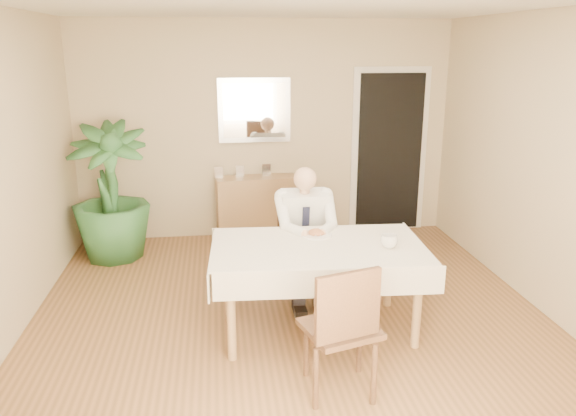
{
  "coord_description": "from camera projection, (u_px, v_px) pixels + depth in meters",
  "views": [
    {
      "loc": [
        -0.59,
        -4.24,
        2.3
      ],
      "look_at": [
        0.0,
        0.35,
        0.95
      ],
      "focal_mm": 35.0,
      "sensor_mm": 36.0,
      "label": 1
    }
  ],
  "objects": [
    {
      "name": "chair_near",
      "position": [
        343.0,
        324.0,
        3.67
      ],
      "size": [
        0.56,
        0.57,
        0.96
      ],
      "rotation": [
        0.0,
        0.0,
        0.29
      ],
      "color": "#452C19",
      "rests_on": "ground"
    },
    {
      "name": "mirror",
      "position": [
        254.0,
        110.0,
        6.66
      ],
      "size": [
        0.86,
        0.04,
        0.76
      ],
      "color": "silver",
      "rests_on": "room"
    },
    {
      "name": "coffee_mug",
      "position": [
        389.0,
        241.0,
        4.44
      ],
      "size": [
        0.14,
        0.14,
        0.1
      ],
      "primitive_type": "imported",
      "rotation": [
        0.0,
        0.0,
        -0.03
      ],
      "color": "white",
      "rests_on": "dining_table"
    },
    {
      "name": "window",
      "position": [
        389.0,
        293.0,
        2.0
      ],
      "size": [
        1.34,
        0.04,
        1.44
      ],
      "color": "white",
      "rests_on": "room"
    },
    {
      "name": "fork",
      "position": [
        313.0,
        235.0,
        4.66
      ],
      "size": [
        0.01,
        0.13,
        0.01
      ],
      "primitive_type": "cylinder",
      "rotation": [
        1.57,
        0.0,
        0.0
      ],
      "color": "silver",
      "rests_on": "dining_table"
    },
    {
      "name": "seated_man",
      "position": [
        306.0,
        229.0,
        5.08
      ],
      "size": [
        0.48,
        0.72,
        1.24
      ],
      "color": "white",
      "rests_on": "ground"
    },
    {
      "name": "plate",
      "position": [
        317.0,
        235.0,
        4.73
      ],
      "size": [
        0.26,
        0.26,
        0.02
      ],
      "primitive_type": "cylinder",
      "color": "white",
      "rests_on": "dining_table"
    },
    {
      "name": "food",
      "position": [
        317.0,
        232.0,
        4.72
      ],
      "size": [
        0.14,
        0.14,
        0.06
      ],
      "primitive_type": "ellipsoid",
      "color": "brown",
      "rests_on": "dining_table"
    },
    {
      "name": "photo_frame_right",
      "position": [
        266.0,
        170.0,
        6.8
      ],
      "size": [
        0.1,
        0.02,
        0.14
      ],
      "primitive_type": "cube",
      "color": "silver",
      "rests_on": "sideboard"
    },
    {
      "name": "room",
      "position": [
        294.0,
        178.0,
        4.39
      ],
      "size": [
        5.0,
        5.02,
        2.6
      ],
      "color": "brown",
      "rests_on": "ground"
    },
    {
      "name": "dining_table",
      "position": [
        318.0,
        255.0,
        4.53
      ],
      "size": [
        1.77,
        1.1,
        0.75
      ],
      "rotation": [
        0.0,
        0.0,
        -0.05
      ],
      "color": "olive",
      "rests_on": "ground"
    },
    {
      "name": "doorway",
      "position": [
        389.0,
        153.0,
        7.01
      ],
      "size": [
        0.96,
        0.07,
        2.1
      ],
      "color": "white",
      "rests_on": "ground"
    },
    {
      "name": "chair_far",
      "position": [
        301.0,
        236.0,
        5.41
      ],
      "size": [
        0.45,
        0.45,
        0.93
      ],
      "rotation": [
        0.0,
        0.0,
        -0.01
      ],
      "color": "#452C19",
      "rests_on": "ground"
    },
    {
      "name": "potted_palm",
      "position": [
        110.0,
        192.0,
        6.11
      ],
      "size": [
        0.9,
        0.9,
        1.52
      ],
      "primitive_type": "imported",
      "rotation": [
        0.0,
        0.0,
        0.06
      ],
      "color": "#245124",
      "rests_on": "ground"
    },
    {
      "name": "photo_frame_left",
      "position": [
        219.0,
        172.0,
        6.67
      ],
      "size": [
        0.1,
        0.02,
        0.14
      ],
      "primitive_type": "cube",
      "color": "silver",
      "rests_on": "sideboard"
    },
    {
      "name": "photo_frame_center",
      "position": [
        240.0,
        171.0,
        6.72
      ],
      "size": [
        0.1,
        0.02,
        0.14
      ],
      "primitive_type": "cube",
      "color": "silver",
      "rests_on": "sideboard"
    },
    {
      "name": "sideboard",
      "position": [
        257.0,
        208.0,
        6.84
      ],
      "size": [
        0.99,
        0.42,
        0.77
      ],
      "primitive_type": "cube",
      "rotation": [
        0.0,
        0.0,
        0.09
      ],
      "color": "olive",
      "rests_on": "ground"
    },
    {
      "name": "knife",
      "position": [
        323.0,
        235.0,
        4.67
      ],
      "size": [
        0.01,
        0.13,
        0.01
      ],
      "primitive_type": "cylinder",
      "rotation": [
        1.57,
        0.0,
        0.0
      ],
      "color": "silver",
      "rests_on": "dining_table"
    }
  ]
}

